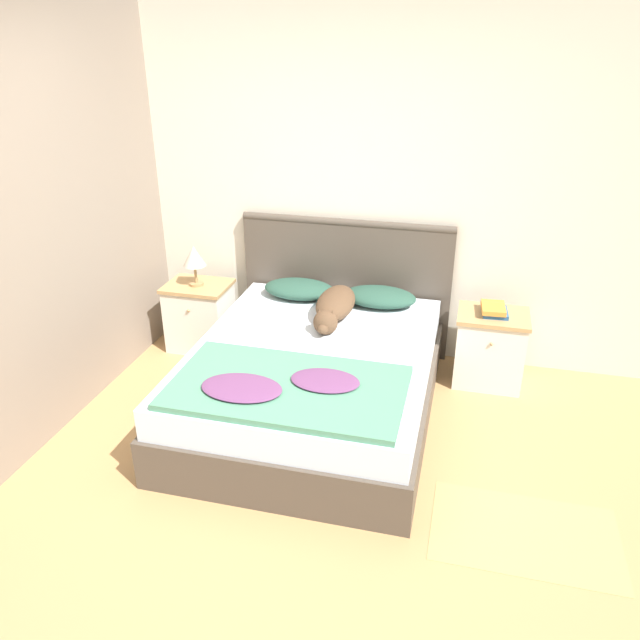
# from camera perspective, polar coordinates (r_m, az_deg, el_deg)

# --- Properties ---
(ground_plane) EXTENTS (16.00, 16.00, 0.00)m
(ground_plane) POSITION_cam_1_polar(r_m,az_deg,el_deg) (3.47, -4.52, -18.05)
(ground_plane) COLOR tan
(wall_back) EXTENTS (9.00, 0.06, 2.55)m
(wall_back) POSITION_cam_1_polar(r_m,az_deg,el_deg) (4.72, 3.26, 11.74)
(wall_back) COLOR beige
(wall_back) RESTS_ON ground_plane
(wall_side_left) EXTENTS (0.06, 3.10, 2.55)m
(wall_side_left) POSITION_cam_1_polar(r_m,az_deg,el_deg) (4.38, -21.37, 8.97)
(wall_side_left) COLOR gray
(wall_side_left) RESTS_ON ground_plane
(bed) EXTENTS (1.55, 1.96, 0.51)m
(bed) POSITION_cam_1_polar(r_m,az_deg,el_deg) (4.14, -0.67, -5.64)
(bed) COLOR #4C4238
(bed) RESTS_ON ground_plane
(headboard) EXTENTS (1.63, 0.06, 1.08)m
(headboard) POSITION_cam_1_polar(r_m,az_deg,el_deg) (4.88, 2.33, 3.38)
(headboard) COLOR #4C4238
(headboard) RESTS_ON ground_plane
(nightstand_left) EXTENTS (0.50, 0.40, 0.54)m
(nightstand_left) POSITION_cam_1_polar(r_m,az_deg,el_deg) (5.09, -10.91, 0.40)
(nightstand_left) COLOR silver
(nightstand_left) RESTS_ON ground_plane
(nightstand_right) EXTENTS (0.50, 0.40, 0.54)m
(nightstand_right) POSITION_cam_1_polar(r_m,az_deg,el_deg) (4.67, 15.24, -2.49)
(nightstand_right) COLOR silver
(nightstand_right) RESTS_ON ground_plane
(pillow_left) EXTENTS (0.54, 0.33, 0.13)m
(pillow_left) POSITION_cam_1_polar(r_m,az_deg,el_deg) (4.73, -1.92, 2.86)
(pillow_left) COLOR #284C3D
(pillow_left) RESTS_ON bed
(pillow_right) EXTENTS (0.54, 0.33, 0.13)m
(pillow_right) POSITION_cam_1_polar(r_m,az_deg,el_deg) (4.61, 5.45, 2.13)
(pillow_right) COLOR #284C3D
(pillow_right) RESTS_ON bed
(quilt) EXTENTS (1.32, 0.77, 0.07)m
(quilt) POSITION_cam_1_polar(r_m,az_deg,el_deg) (3.54, -3.16, -6.13)
(quilt) COLOR #4C8466
(quilt) RESTS_ON bed
(dog) EXTENTS (0.26, 0.77, 0.18)m
(dog) POSITION_cam_1_polar(r_m,az_deg,el_deg) (4.38, 1.33, 1.28)
(dog) COLOR brown
(dog) RESTS_ON bed
(book_stack) EXTENTS (0.20, 0.24, 0.06)m
(book_stack) POSITION_cam_1_polar(r_m,az_deg,el_deg) (4.54, 15.63, 0.91)
(book_stack) COLOR #285689
(book_stack) RESTS_ON nightstand_right
(table_lamp) EXTENTS (0.17, 0.17, 0.32)m
(table_lamp) POSITION_cam_1_polar(r_m,az_deg,el_deg) (4.89, -11.44, 5.63)
(table_lamp) COLOR #9E7A4C
(table_lamp) RESTS_ON nightstand_left
(rug) EXTENTS (0.95, 0.60, 0.00)m
(rug) POSITION_cam_1_polar(r_m,az_deg,el_deg) (3.57, 18.21, -18.05)
(rug) COLOR tan
(rug) RESTS_ON ground_plane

